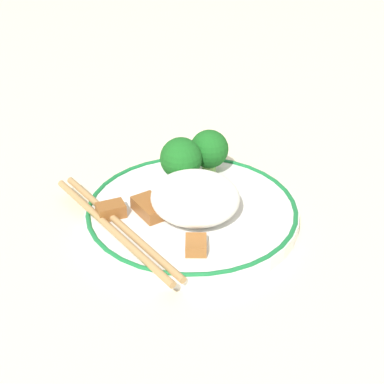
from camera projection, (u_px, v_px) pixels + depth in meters
ground_plane at (192, 220)px, 0.66m from camera, size 3.00×3.00×0.00m
plate at (192, 213)px, 0.65m from camera, size 0.22×0.22×0.02m
rice_mound at (193, 198)px, 0.63m from camera, size 0.09×0.09×0.04m
broccoli_back_left at (209, 150)px, 0.69m from camera, size 0.04×0.04×0.05m
broccoli_back_center at (181, 159)px, 0.68m from camera, size 0.04×0.04×0.05m
meat_near_front at (196, 245)px, 0.59m from camera, size 0.03×0.03×0.01m
meat_near_left at (214, 198)px, 0.65m from camera, size 0.05×0.04×0.01m
meat_near_right at (111, 210)px, 0.63m from camera, size 0.03×0.02×0.01m
meat_near_back at (150, 208)px, 0.64m from camera, size 0.03×0.04×0.01m
chopsticks at (115, 226)px, 0.62m from camera, size 0.08×0.20×0.01m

